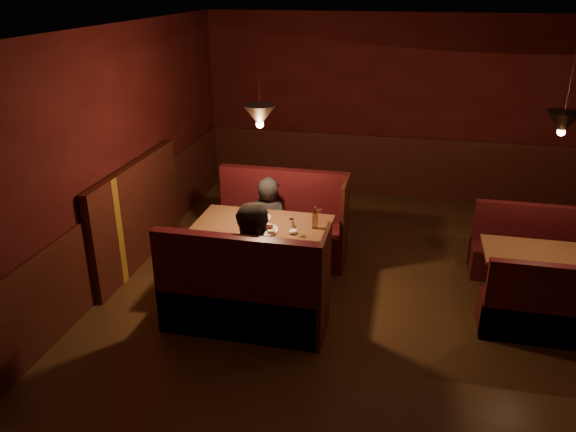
% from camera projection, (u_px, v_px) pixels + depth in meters
% --- Properties ---
extents(room, '(6.02, 7.02, 2.92)m').
position_uv_depth(room, '(347.00, 213.00, 5.98)').
color(room, '#55371E').
rests_on(room, ground).
extents(main_table, '(1.52, 0.92, 1.06)m').
position_uv_depth(main_table, '(264.00, 240.00, 6.34)').
color(main_table, '#5A301C').
rests_on(main_table, ground).
extents(main_bench_far, '(1.67, 0.60, 1.14)m').
position_uv_depth(main_bench_far, '(282.00, 231.00, 7.21)').
color(main_bench_far, '#500F1A').
rests_on(main_bench_far, ground).
extents(main_bench_near, '(1.67, 0.60, 1.14)m').
position_uv_depth(main_bench_near, '(244.00, 300.00, 5.66)').
color(main_bench_near, '#500F1A').
rests_on(main_bench_near, ground).
extents(second_table, '(1.12, 0.72, 0.63)m').
position_uv_depth(second_table, '(535.00, 266.00, 6.11)').
color(second_table, '#5A301C').
rests_on(second_table, ground).
extents(second_bench_far, '(1.24, 0.46, 0.89)m').
position_uv_depth(second_bench_far, '(525.00, 254.00, 6.78)').
color(second_bench_far, '#500F1A').
rests_on(second_bench_far, ground).
extents(second_bench_near, '(1.24, 0.46, 0.89)m').
position_uv_depth(second_bench_near, '(547.00, 314.00, 5.57)').
color(second_bench_near, '#500F1A').
rests_on(second_bench_near, ground).
extents(diner_a, '(0.59, 0.44, 1.50)m').
position_uv_depth(diner_a, '(268.00, 208.00, 6.91)').
color(diner_a, black).
rests_on(diner_a, ground).
extents(diner_b, '(0.97, 0.86, 1.68)m').
position_uv_depth(diner_b, '(257.00, 251.00, 5.61)').
color(diner_b, '#2F2823').
rests_on(diner_b, ground).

